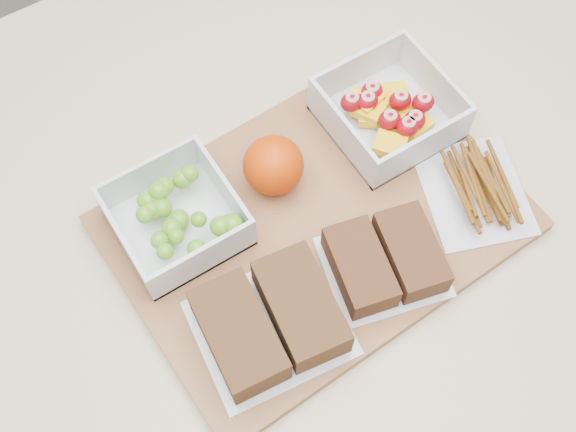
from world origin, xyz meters
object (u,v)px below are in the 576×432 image
at_px(fruit_container, 388,112).
at_px(pretzel_bag, 477,186).
at_px(cutting_board, 316,223).
at_px(grape_container, 177,216).
at_px(sandwich_bag_center, 385,260).
at_px(orange, 273,165).
at_px(sandwich_bag_left, 270,321).

relative_size(fruit_container, pretzel_bag, 0.84).
xyz_separation_m(cutting_board, fruit_container, (0.14, 0.06, 0.03)).
xyz_separation_m(grape_container, pretzel_bag, (0.29, -0.14, -0.01)).
height_order(grape_container, sandwich_bag_center, grape_container).
bearing_deg(orange, sandwich_bag_center, -74.47).
distance_m(cutting_board, sandwich_bag_left, 0.13).
relative_size(cutting_board, grape_container, 3.40).
relative_size(sandwich_bag_left, pretzel_bag, 1.00).
bearing_deg(sandwich_bag_center, sandwich_bag_left, 177.24).
xyz_separation_m(fruit_container, pretzel_bag, (0.03, -0.13, -0.01)).
bearing_deg(grape_container, cutting_board, -29.54).
bearing_deg(fruit_container, orange, 178.59).
relative_size(orange, sandwich_bag_left, 0.42).
relative_size(orange, pretzel_bag, 0.42).
distance_m(sandwich_bag_center, pretzel_bag, 0.14).
xyz_separation_m(cutting_board, pretzel_bag, (0.17, -0.06, 0.02)).
xyz_separation_m(grape_container, orange, (0.12, -0.01, 0.01)).
relative_size(cutting_board, sandwich_bag_center, 2.92).
relative_size(fruit_container, sandwich_bag_center, 0.93).
xyz_separation_m(orange, pretzel_bag, (0.18, -0.13, -0.02)).
bearing_deg(cutting_board, fruit_container, 21.93).
height_order(sandwich_bag_left, sandwich_bag_center, sandwich_bag_left).
bearing_deg(cutting_board, sandwich_bag_left, -146.12).
bearing_deg(pretzel_bag, orange, 143.71).
relative_size(grape_container, pretzel_bag, 0.78).
relative_size(sandwich_bag_center, pretzel_bag, 0.91).
xyz_separation_m(cutting_board, sandwich_bag_center, (0.03, -0.08, 0.03)).
bearing_deg(cutting_board, pretzel_bag, -23.83).
distance_m(sandwich_bag_left, sandwich_bag_center, 0.13).
height_order(fruit_container, pretzel_bag, fruit_container).
height_order(grape_container, sandwich_bag_left, grape_container).
bearing_deg(pretzel_bag, sandwich_bag_left, -177.32).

